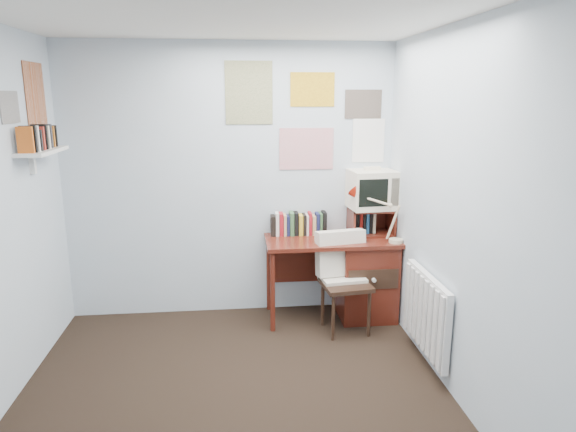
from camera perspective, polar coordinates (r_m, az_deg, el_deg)
The scene contains 14 objects.
ground at distance 3.57m, azimuth -5.87°, elevation -21.46°, with size 3.50×3.50×0.00m, color black.
back_wall at distance 4.75m, azimuth -6.38°, elevation 3.74°, with size 3.00×0.02×2.50m, color silver.
right_wall at distance 3.38m, azimuth 19.94°, elevation -0.90°, with size 0.02×3.50×2.50m, color silver.
ceiling at distance 2.97m, azimuth -7.10°, elevation 22.26°, with size 3.00×3.50×0.02m, color white.
desk at distance 4.84m, azimuth 7.97°, elevation -6.46°, with size 1.20×0.55×0.76m.
desk_chair at distance 4.51m, azimuth 6.45°, elevation -7.64°, with size 0.43×0.42×0.85m, color black.
desk_lamp at distance 4.58m, azimuth 12.01°, elevation -0.26°, with size 0.31×0.26×0.44m, color #A91B0B.
tv_riser at distance 4.84m, azimuth 9.20°, elevation -0.59°, with size 0.40×0.30×0.25m, color #5A1F14.
crt_tv at distance 4.79m, azimuth 9.26°, elevation 3.16°, with size 0.41×0.37×0.39m, color #EEE2C8.
book_row at distance 4.78m, azimuth 1.67°, elevation -0.77°, with size 0.60×0.14×0.22m, color #5A1F14.
radiator at distance 4.10m, azimuth 15.14°, elevation -10.34°, with size 0.09×0.80×0.60m, color white.
wall_shelf at distance 4.30m, azimuth -25.64°, elevation 6.51°, with size 0.20×0.62×0.24m, color white.
posters_back at distance 4.73m, azimuth 2.10°, elevation 11.09°, with size 1.20×0.01×0.90m, color white.
posters_left at distance 4.31m, azimuth -27.35°, elevation 11.43°, with size 0.01×0.70×0.60m, color white.
Camera 1 is at (0.03, -2.94, 2.03)m, focal length 32.00 mm.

